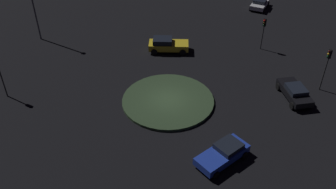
# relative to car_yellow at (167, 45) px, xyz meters

# --- Properties ---
(ground_plane) EXTENTS (116.60, 116.60, 0.00)m
(ground_plane) POSITION_rel_car_yellow_xyz_m (-5.30, 8.03, -0.84)
(ground_plane) COLOR black
(roundabout_island) EXTENTS (8.62, 8.62, 0.26)m
(roundabout_island) POSITION_rel_car_yellow_xyz_m (-5.30, 8.03, -0.71)
(roundabout_island) COLOR #2D4228
(roundabout_island) RESTS_ON ground_plane
(car_yellow) EXTENTS (4.81, 3.92, 1.61)m
(car_yellow) POSITION_rel_car_yellow_xyz_m (0.00, 0.00, 0.00)
(car_yellow) COLOR gold
(car_yellow) RESTS_ON ground_plane
(car_silver) EXTENTS (2.52, 4.07, 1.32)m
(car_silver) POSITION_rel_car_yellow_xyz_m (-4.27, -17.60, -0.14)
(car_silver) COLOR silver
(car_silver) RESTS_ON ground_plane
(car_blue) EXTENTS (3.11, 4.74, 1.34)m
(car_blue) POSITION_rel_car_yellow_xyz_m (-12.90, 11.98, -0.14)
(car_blue) COLOR #1E38A5
(car_blue) RESTS_ON ground_plane
(car_black) EXTENTS (4.23, 4.36, 1.34)m
(car_black) POSITION_rel_car_yellow_xyz_m (-15.03, 1.06, -0.12)
(car_black) COLOR black
(car_black) RESTS_ON ground_plane
(traffic_light_south) EXTENTS (0.34, 0.38, 3.78)m
(traffic_light_south) POSITION_rel_car_yellow_xyz_m (-8.83, -6.33, 1.86)
(traffic_light_south) COLOR #2D2D2D
(traffic_light_south) RESTS_ON ground_plane
(traffic_light_southwest) EXTENTS (0.39, 0.38, 4.46)m
(traffic_light_southwest) POSITION_rel_car_yellow_xyz_m (-16.72, -1.71, 2.32)
(traffic_light_southwest) COLOR #2D2D2D
(traffic_light_southwest) RESTS_ON ground_plane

